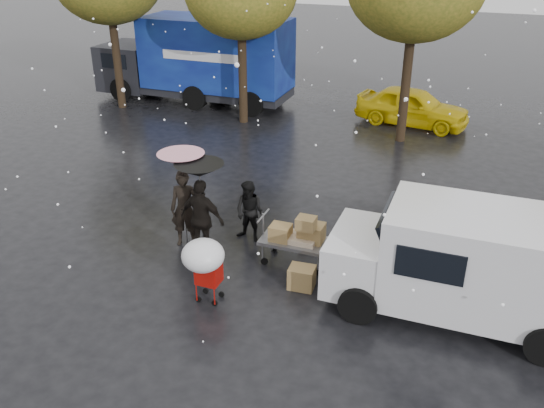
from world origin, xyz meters
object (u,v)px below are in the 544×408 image
at_px(blue_truck, 199,60).
at_px(person_black, 202,219).
at_px(vendor_cart, 298,235).
at_px(yellow_taxi, 412,107).
at_px(white_van, 467,263).
at_px(shopping_cart, 204,258).
at_px(person_pink, 185,209).

bearing_deg(blue_truck, person_black, -62.55).
xyz_separation_m(vendor_cart, blue_truck, (-8.03, 10.93, 1.03)).
distance_m(blue_truck, yellow_taxi, 8.96).
bearing_deg(white_van, vendor_cart, 170.13).
distance_m(vendor_cart, blue_truck, 13.60).
height_order(vendor_cart, shopping_cart, shopping_cart).
bearing_deg(yellow_taxi, person_black, 174.76).
xyz_separation_m(person_black, shopping_cart, (0.90, -1.68, 0.13)).
relative_size(person_black, vendor_cart, 1.24).
bearing_deg(person_pink, shopping_cart, -69.88).
xyz_separation_m(shopping_cart, blue_truck, (-6.80, 13.03, 0.69)).
relative_size(white_van, yellow_taxi, 1.18).
height_order(vendor_cart, blue_truck, blue_truck).
xyz_separation_m(white_van, yellow_taxi, (-2.68, 11.53, -0.45)).
bearing_deg(shopping_cart, blue_truck, 117.55).
height_order(person_pink, vendor_cart, person_pink).
relative_size(vendor_cart, blue_truck, 0.18).
bearing_deg(shopping_cart, person_black, 118.24).
relative_size(person_black, yellow_taxi, 0.45).
xyz_separation_m(shopping_cart, yellow_taxi, (2.10, 13.02, -0.35)).
bearing_deg(vendor_cart, person_black, -168.80).
distance_m(shopping_cart, blue_truck, 14.72).
xyz_separation_m(person_pink, white_van, (6.30, -0.51, 0.23)).
distance_m(person_black, vendor_cart, 2.18).
relative_size(person_pink, yellow_taxi, 0.45).
height_order(vendor_cart, white_van, white_van).
xyz_separation_m(vendor_cart, yellow_taxi, (0.88, 10.91, -0.01)).
distance_m(person_pink, shopping_cart, 2.52).
xyz_separation_m(person_pink, shopping_cart, (1.52, -2.00, 0.13)).
bearing_deg(white_van, person_black, 178.03).
distance_m(person_black, white_van, 5.69).
bearing_deg(person_black, vendor_cart, -164.24).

